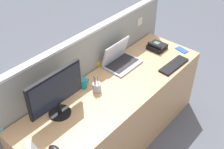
# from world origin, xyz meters

# --- Properties ---
(ground_plane) EXTENTS (10.00, 10.00, 0.00)m
(ground_plane) POSITION_xyz_m (0.00, 0.00, 0.00)
(ground_plane) COLOR #4C515B
(desk) EXTENTS (2.10, 0.67, 0.76)m
(desk) POSITION_xyz_m (0.00, 0.00, 0.38)
(desk) COLOR tan
(desk) RESTS_ON ground_plane
(cubicle_divider) EXTENTS (2.34, 0.07, 1.19)m
(cubicle_divider) POSITION_xyz_m (-0.00, 0.38, 0.60)
(cubicle_divider) COLOR gray
(cubicle_divider) RESTS_ON ground_plane
(desktop_monitor) EXTENTS (0.53, 0.19, 0.42)m
(desktop_monitor) POSITION_xyz_m (-0.58, 0.14, 0.99)
(desktop_monitor) COLOR black
(desktop_monitor) RESTS_ON desk
(laptop) EXTENTS (0.37, 0.27, 0.25)m
(laptop) POSITION_xyz_m (0.31, 0.21, 0.81)
(laptop) COLOR #9EA0A8
(laptop) RESTS_ON desk
(desk_phone) EXTENTS (0.18, 0.18, 0.09)m
(desk_phone) POSITION_xyz_m (0.81, 0.08, 0.79)
(desk_phone) COLOR black
(desk_phone) RESTS_ON desk
(keyboard_main) EXTENTS (0.39, 0.14, 0.02)m
(keyboard_main) POSITION_xyz_m (0.65, -0.24, 0.77)
(keyboard_main) COLOR black
(keyboard_main) RESTS_ON desk
(computer_mouse_right_hand) EXTENTS (0.07, 0.11, 0.03)m
(computer_mouse_right_hand) POSITION_xyz_m (-0.86, -0.13, 0.77)
(computer_mouse_right_hand) COLOR black
(computer_mouse_right_hand) RESTS_ON desk
(pen_cup) EXTENTS (0.08, 0.08, 0.19)m
(pen_cup) POSITION_xyz_m (-0.17, 0.09, 0.80)
(pen_cup) COLOR #99999E
(pen_cup) RESTS_ON desk
(cell_phone_blue_case) EXTENTS (0.10, 0.15, 0.01)m
(cell_phone_blue_case) POSITION_xyz_m (0.97, -0.15, 0.76)
(cell_phone_blue_case) COLOR blue
(cell_phone_blue_case) RESTS_ON desk
(cell_phone_white_slab) EXTENTS (0.08, 0.14, 0.01)m
(cell_phone_white_slab) POSITION_xyz_m (-0.96, 0.04, 0.76)
(cell_phone_white_slab) COLOR silver
(cell_phone_white_slab) RESTS_ON desk
(coffee_mug) EXTENTS (0.11, 0.07, 0.09)m
(coffee_mug) POSITION_xyz_m (-0.20, 0.23, 0.80)
(coffee_mug) COLOR #197A84
(coffee_mug) RESTS_ON desk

